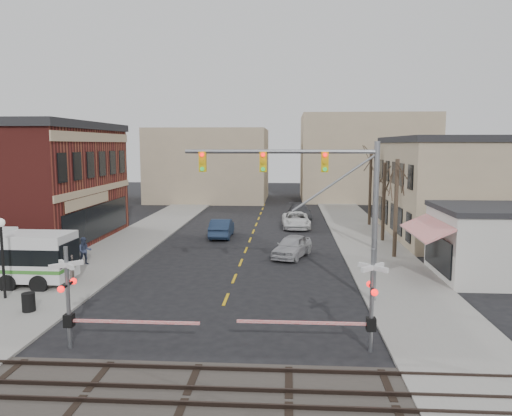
{
  "coord_description": "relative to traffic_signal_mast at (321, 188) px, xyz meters",
  "views": [
    {
      "loc": [
        3.13,
        -22.42,
        7.84
      ],
      "look_at": [
        0.92,
        11.53,
        3.5
      ],
      "focal_mm": 35.0,
      "sensor_mm": 36.0,
      "label": 1
    }
  ],
  "objects": [
    {
      "name": "rr_crossing_east",
      "position": [
        1.12,
        -6.12,
        -3.74
      ],
      "size": [
        5.6,
        1.36,
        4.0
      ],
      "color": "gray",
      "rests_on": "ground"
    },
    {
      "name": "car_a",
      "position": [
        -1.32,
        9.84,
        -4.94
      ],
      "size": [
        3.22,
        4.86,
        1.54
      ],
      "primitive_type": "imported",
      "rotation": [
        0.0,
        0.0,
        -0.34
      ],
      "color": "#A5A5AA",
      "rests_on": "ground"
    },
    {
      "name": "tree_east_b",
      "position": [
        6.06,
        15.93,
        -2.44
      ],
      "size": [
        0.28,
        0.28,
        6.3
      ],
      "color": "#382B21",
      "rests_on": "sidewalk_east"
    },
    {
      "name": "rr_crossing_west",
      "position": [
        -9.6,
        -6.47,
        -3.74
      ],
      "size": [
        5.6,
        1.36,
        4.0
      ],
      "color": "gray",
      "rests_on": "ground"
    },
    {
      "name": "rail_tracks",
      "position": [
        -4.74,
        -10.07,
        -5.59
      ],
      "size": [
        160.0,
        3.91,
        0.14
      ],
      "color": "#2D231E",
      "rests_on": "ground"
    },
    {
      "name": "tree_east_c",
      "position": [
        6.26,
        23.93,
        -1.99
      ],
      "size": [
        0.28,
        0.28,
        7.2
      ],
      "color": "#382B21",
      "rests_on": "sidewalk_east"
    },
    {
      "name": "traffic_signal_mast",
      "position": [
        0.0,
        0.0,
        0.0
      ],
      "size": [
        9.49,
        0.3,
        8.0
      ],
      "color": "gray",
      "rests_on": "ground"
    },
    {
      "name": "ground",
      "position": [
        -4.74,
        -2.07,
        -5.71
      ],
      "size": [
        160.0,
        160.0,
        0.0
      ],
      "primitive_type": "plane",
      "color": "black",
      "rests_on": "ground"
    },
    {
      "name": "street_lamp",
      "position": [
        -15.89,
        -0.91,
        -2.65
      ],
      "size": [
        0.44,
        0.44,
        4.09
      ],
      "color": "black",
      "rests_on": "sidewalk_west"
    },
    {
      "name": "sidewalk_west",
      "position": [
        -14.24,
        17.93,
        -5.65
      ],
      "size": [
        5.0,
        60.0,
        0.12
      ],
      "primitive_type": "cube",
      "color": "gray",
      "rests_on": "ground"
    },
    {
      "name": "car_d",
      "position": [
        -0.41,
        27.4,
        -4.92
      ],
      "size": [
        2.61,
        5.6,
        1.58
      ],
      "primitive_type": "imported",
      "rotation": [
        0.0,
        0.0,
        0.07
      ],
      "color": "#393A3E",
      "rests_on": "ground"
    },
    {
      "name": "trash_bin",
      "position": [
        -13.66,
        -2.76,
        -5.16
      ],
      "size": [
        0.6,
        0.6,
        0.86
      ],
      "primitive_type": "cylinder",
      "color": "black",
      "rests_on": "sidewalk_west"
    },
    {
      "name": "car_c",
      "position": [
        -0.86,
        22.2,
        -4.96
      ],
      "size": [
        2.74,
        5.5,
        1.5
      ],
      "primitive_type": "imported",
      "rotation": [
        0.0,
        0.0,
        0.05
      ],
      "color": "silver",
      "rests_on": "ground"
    },
    {
      "name": "tree_east_a",
      "position": [
        5.76,
        9.93,
        -2.22
      ],
      "size": [
        0.28,
        0.28,
        6.75
      ],
      "color": "#382B21",
      "rests_on": "sidewalk_east"
    },
    {
      "name": "car_b",
      "position": [
        -7.24,
        17.0,
        -4.92
      ],
      "size": [
        1.74,
        4.85,
        1.59
      ],
      "primitive_type": "imported",
      "rotation": [
        0.0,
        0.0,
        3.15
      ],
      "color": "#1A2941",
      "rests_on": "ground"
    },
    {
      "name": "awning_shop",
      "position": [
        11.23,
        4.93,
        -3.55
      ],
      "size": [
        9.74,
        6.2,
        4.3
      ],
      "color": "beige",
      "rests_on": "ground"
    },
    {
      "name": "pedestrian_far",
      "position": [
        -14.72,
        6.28,
        -4.7
      ],
      "size": [
        1.09,
        1.0,
        1.79
      ],
      "primitive_type": "imported",
      "rotation": [
        0.0,
        0.0,
        0.47
      ],
      "color": "#323C58",
      "rests_on": "sidewalk_west"
    },
    {
      "name": "sidewalk_east",
      "position": [
        4.76,
        17.93,
        -5.65
      ],
      "size": [
        5.0,
        60.0,
        0.12
      ],
      "primitive_type": "cube",
      "color": "gray",
      "rests_on": "ground"
    },
    {
      "name": "pedestrian_near",
      "position": [
        -13.59,
        1.78,
        -4.74
      ],
      "size": [
        0.54,
        0.7,
        1.7
      ],
      "primitive_type": "imported",
      "rotation": [
        0.0,
        0.0,
        1.8
      ],
      "color": "#5F514C",
      "rests_on": "sidewalk_west"
    },
    {
      "name": "ballast_strip",
      "position": [
        -4.74,
        -10.07,
        -5.68
      ],
      "size": [
        160.0,
        5.0,
        0.06
      ],
      "primitive_type": "cube",
      "color": "#332D28",
      "rests_on": "ground"
    }
  ]
}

